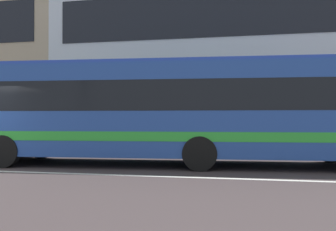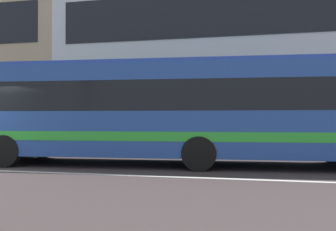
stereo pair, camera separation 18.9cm
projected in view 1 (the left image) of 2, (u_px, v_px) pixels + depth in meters
The scene contains 3 objects.
hedge_row_far at pixel (111, 143), 14.46m from camera, with size 13.66×1.10×0.84m, color #28542C.
apartment_block_right at pixel (241, 49), 21.50m from camera, with size 22.58×9.17×12.28m.
transit_bus at pixel (176, 109), 10.49m from camera, with size 12.56×3.33×3.30m.
Camera 1 is at (7.41, -8.21, 1.50)m, focal length 34.42 mm.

